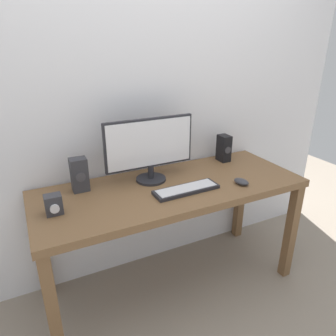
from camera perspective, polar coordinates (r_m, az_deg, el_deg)
ground_plane at (r=2.33m, az=0.58°, el=-20.21°), size 6.00×6.00×0.00m
wall_back at (r=2.04m, az=-4.07°, el=20.13°), size 3.18×0.04×3.00m
desk at (r=1.94m, az=0.65°, el=-5.62°), size 1.64×0.63×0.76m
monitor at (r=1.90m, az=-3.35°, el=3.80°), size 0.56×0.19×0.40m
keyboard_primary at (r=1.83m, az=3.36°, el=-3.92°), size 0.40×0.13×0.02m
mouse at (r=1.96m, az=13.24°, el=-2.43°), size 0.08×0.11×0.04m
speaker_right at (r=2.29m, az=10.16°, el=3.59°), size 0.07×0.10×0.19m
speaker_left at (r=1.87m, az=-15.88°, el=-1.18°), size 0.09×0.08×0.20m
audio_controller at (r=1.69m, az=-20.17°, el=-6.30°), size 0.08×0.08×0.10m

